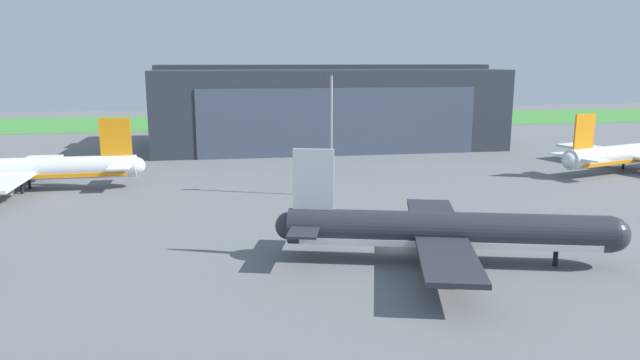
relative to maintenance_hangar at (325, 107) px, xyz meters
name	(u,v)px	position (x,y,z in m)	size (l,w,h in m)	color
ground_plane	(396,248)	(-7.24, -93.39, -10.74)	(440.00, 440.00, 0.00)	slate
grass_field_strip	(278,121)	(-7.24, 66.62, -10.70)	(440.00, 56.00, 0.08)	#428A3A
maintenance_hangar	(325,107)	(0.00, 0.00, 0.00)	(92.31, 40.82, 22.40)	#2D333D
airliner_near_right	(447,231)	(-2.95, -99.63, -6.86)	(40.22, 33.31, 13.57)	#282B33
airliner_far_right	(639,153)	(60.47, -50.38, -6.96)	(44.14, 38.07, 13.14)	silver
airliner_far_left	(14,170)	(-66.76, -49.94, -6.75)	(46.95, 35.63, 13.27)	silver
apron_light_mast	(331,125)	(-10.15, -63.17, 1.98)	(2.40, 0.50, 22.07)	#99999E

